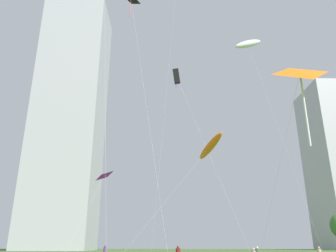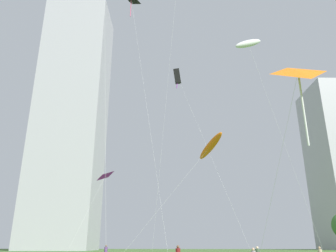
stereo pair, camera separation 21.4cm
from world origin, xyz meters
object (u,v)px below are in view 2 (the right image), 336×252
object	(u,v)px
person_standing_3	(106,251)
kite_flying_8	(248,44)
kite_flying_6	(298,75)
kite_flying_4	(132,0)
kite_flying_2	(105,176)
distant_highrise_0	(72,118)
kite_flying_7	(210,146)
kite_flying_1	(177,77)

from	to	relation	value
person_standing_3	kite_flying_8	bearing A→B (deg)	77.48
person_standing_3	kite_flying_6	distance (m)	34.16
kite_flying_4	kite_flying_8	distance (m)	18.99
kite_flying_8	kite_flying_4	bearing A→B (deg)	156.77
kite_flying_4	kite_flying_8	size ratio (longest dim) A/B	1.55
kite_flying_4	kite_flying_8	xyz separation A→B (m)	(13.75, -5.90, -11.69)
kite_flying_8	kite_flying_2	bearing A→B (deg)	139.29
person_standing_3	kite_flying_2	bearing A→B (deg)	-122.82
kite_flying_2	kite_flying_6	size ratio (longest dim) A/B	0.98
distant_highrise_0	kite_flying_7	bearing A→B (deg)	-65.04
kite_flying_1	kite_flying_8	xyz separation A→B (m)	(8.44, -15.96, -5.25)
kite_flying_6	kite_flying_2	bearing A→B (deg)	121.99
person_standing_3	kite_flying_6	xyz separation A→B (m)	(17.50, -27.95, 8.91)
kite_flying_7	distant_highrise_0	world-z (taller)	distant_highrise_0
kite_flying_1	kite_flying_4	world-z (taller)	kite_flying_4
kite_flying_1	kite_flying_7	xyz separation A→B (m)	(4.18, -15.61, -15.86)
person_standing_3	kite_flying_1	size ratio (longest dim) A/B	0.06
person_standing_3	kite_flying_2	size ratio (longest dim) A/B	0.15
kite_flying_1	kite_flying_4	bearing A→B (deg)	-117.84
person_standing_3	distant_highrise_0	xyz separation A→B (m)	(-36.29, 69.48, 46.15)
kite_flying_1	kite_flying_4	xyz separation A→B (m)	(-5.31, -10.06, 6.44)
kite_flying_1	kite_flying_2	xyz separation A→B (m)	(-10.56, 0.39, -15.20)
person_standing_3	kite_flying_6	world-z (taller)	kite_flying_6
kite_flying_6	person_standing_3	bearing A→B (deg)	122.06
kite_flying_6	kite_flying_1	bearing A→B (deg)	105.65
kite_flying_1	kite_flying_7	bearing A→B (deg)	-75.03
kite_flying_4	distant_highrise_0	size ratio (longest dim) A/B	0.36
kite_flying_2	kite_flying_4	bearing A→B (deg)	-63.33
person_standing_3	kite_flying_1	xyz separation A→B (m)	(9.11, 2.00, 25.25)
person_standing_3	kite_flying_4	bearing A→B (deg)	51.23
person_standing_3	kite_flying_7	size ratio (longest dim) A/B	0.15
kite_flying_4	kite_flying_7	bearing A→B (deg)	-30.36
kite_flying_2	kite_flying_6	xyz separation A→B (m)	(18.95, -30.34, -1.15)
kite_flying_4	kite_flying_7	size ratio (longest dim) A/B	2.94
kite_flying_7	distant_highrise_0	size ratio (longest dim) A/B	0.12
kite_flying_7	distant_highrise_0	xyz separation A→B (m)	(-49.57, 83.09, 36.75)
kite_flying_8	kite_flying_1	bearing A→B (deg)	117.87
kite_flying_2	kite_flying_8	distance (m)	26.96
kite_flying_8	distant_highrise_0	xyz separation A→B (m)	(-53.83, 83.44, 26.15)
kite_flying_1	distant_highrise_0	distance (m)	83.97
kite_flying_4	kite_flying_6	xyz separation A→B (m)	(13.70, -19.90, -22.78)
person_standing_3	kite_flying_8	world-z (taller)	kite_flying_8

